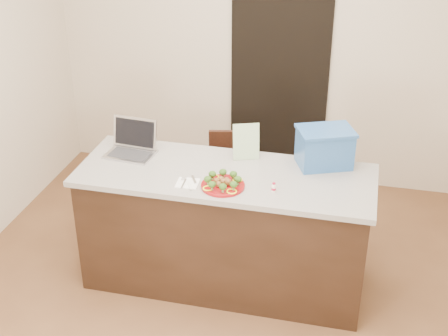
% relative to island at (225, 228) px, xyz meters
% --- Properties ---
extents(ground, '(4.00, 4.00, 0.00)m').
position_rel_island_xyz_m(ground, '(0.00, -0.25, -0.46)').
color(ground, brown).
rests_on(ground, ground).
extents(room_shell, '(4.00, 4.00, 4.00)m').
position_rel_island_xyz_m(room_shell, '(0.00, -0.25, 1.16)').
color(room_shell, white).
rests_on(room_shell, ground).
extents(doorway, '(0.90, 0.02, 2.00)m').
position_rel_island_xyz_m(doorway, '(0.10, 1.73, 0.54)').
color(doorway, black).
rests_on(doorway, ground).
extents(island, '(2.06, 0.76, 0.92)m').
position_rel_island_xyz_m(island, '(0.00, 0.00, 0.00)').
color(island, black).
rests_on(island, ground).
extents(plate, '(0.29, 0.29, 0.02)m').
position_rel_island_xyz_m(plate, '(0.03, -0.19, 0.47)').
color(plate, maroon).
rests_on(plate, island).
extents(meatballs, '(0.12, 0.11, 0.04)m').
position_rel_island_xyz_m(meatballs, '(0.03, -0.19, 0.50)').
color(meatballs, brown).
rests_on(meatballs, plate).
extents(broccoli, '(0.24, 0.24, 0.04)m').
position_rel_island_xyz_m(broccoli, '(0.03, -0.19, 0.51)').
color(broccoli, '#234512').
rests_on(broccoli, plate).
extents(pepper_rings, '(0.23, 0.23, 0.01)m').
position_rel_island_xyz_m(pepper_rings, '(0.03, -0.19, 0.48)').
color(pepper_rings, yellow).
rests_on(pepper_rings, plate).
extents(napkin, '(0.15, 0.15, 0.01)m').
position_rel_island_xyz_m(napkin, '(-0.21, -0.21, 0.46)').
color(napkin, white).
rests_on(napkin, island).
extents(fork, '(0.03, 0.15, 0.00)m').
position_rel_island_xyz_m(fork, '(-0.23, -0.20, 0.47)').
color(fork, '#B5B5BA').
rests_on(fork, napkin).
extents(knife, '(0.06, 0.19, 0.01)m').
position_rel_island_xyz_m(knife, '(-0.18, -0.22, 0.47)').
color(knife, white).
rests_on(knife, napkin).
extents(yogurt_bottle, '(0.03, 0.03, 0.06)m').
position_rel_island_xyz_m(yogurt_bottle, '(0.37, -0.18, 0.48)').
color(yogurt_bottle, white).
rests_on(yogurt_bottle, island).
extents(laptop, '(0.36, 0.30, 0.24)m').
position_rel_island_xyz_m(laptop, '(-0.73, 0.15, 0.52)').
color(laptop, '#B5B4B9').
rests_on(laptop, island).
extents(leaflet, '(0.19, 0.11, 0.27)m').
position_rel_island_xyz_m(leaflet, '(0.10, 0.24, 0.59)').
color(leaflet, white).
rests_on(leaflet, island).
extents(blue_box, '(0.45, 0.40, 0.27)m').
position_rel_island_xyz_m(blue_box, '(0.65, 0.28, 0.60)').
color(blue_box, '#295796').
rests_on(blue_box, island).
extents(chair, '(0.43, 0.44, 0.83)m').
position_rel_island_xyz_m(chair, '(-0.16, 0.79, 0.01)').
color(chair, '#371A10').
rests_on(chair, ground).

